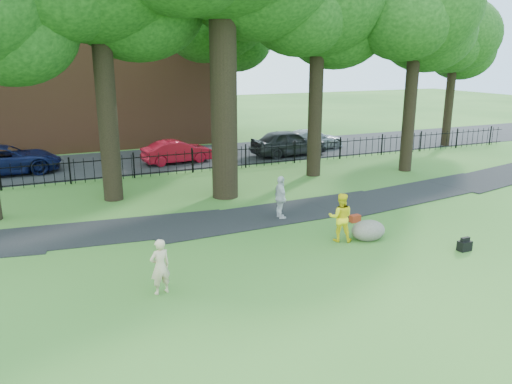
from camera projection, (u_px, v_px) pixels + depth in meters
name	position (u px, v px, depth m)	size (l,w,h in m)	color
ground	(303.00, 254.00, 15.42)	(120.00, 120.00, 0.00)	#2B5B1F
footpath	(277.00, 214.00, 19.25)	(36.00, 2.60, 0.03)	black
street	(174.00, 158.00, 29.58)	(80.00, 7.00, 0.02)	black
iron_fence	(192.00, 161.00, 25.88)	(44.00, 0.04, 1.20)	black
brick_building	(82.00, 54.00, 33.53)	(18.00, 8.00, 12.00)	brown
tree_row	(222.00, 0.00, 20.89)	(26.82, 7.96, 12.42)	black
woman	(160.00, 267.00, 12.67)	(0.54, 0.35, 1.48)	#D4B591
man	(341.00, 217.00, 16.28)	(0.79, 0.62, 1.63)	yellow
pedestrian	(281.00, 198.00, 18.49)	(0.96, 0.40, 1.64)	silver
boulder	(368.00, 229.00, 16.58)	(1.19, 0.90, 0.69)	#696757
backpack	(464.00, 246.00, 15.61)	(0.42, 0.26, 0.31)	black
red_bag	(355.00, 219.00, 18.30)	(0.38, 0.24, 0.26)	maroon
red_sedan	(177.00, 152.00, 28.21)	(1.37, 3.93, 1.29)	maroon
navy_van	(5.00, 160.00, 25.53)	(2.48, 5.39, 1.50)	#0B1138
grey_car	(289.00, 143.00, 30.27)	(1.88, 4.68, 1.59)	black
silver_car	(311.00, 139.00, 32.35)	(1.80, 4.43, 1.29)	#979A9F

